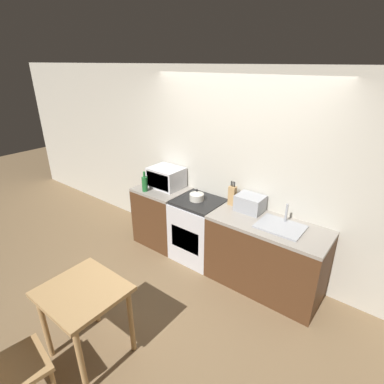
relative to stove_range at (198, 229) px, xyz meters
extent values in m
plane|color=brown|center=(0.33, -0.88, -0.45)|extent=(16.00, 16.00, 0.00)
cube|color=beige|center=(0.33, 0.34, 0.85)|extent=(10.00, 0.06, 2.60)
cube|color=#4C2D19|center=(-0.69, 0.00, -0.02)|extent=(0.74, 0.62, 0.86)
cube|color=gray|center=(-0.69, 0.00, 0.43)|extent=(0.74, 0.62, 0.04)
cube|color=#4C2D19|center=(1.02, 0.00, -0.02)|extent=(1.39, 0.62, 0.86)
cube|color=gray|center=(1.02, 0.00, 0.43)|extent=(1.39, 0.62, 0.04)
cube|color=silver|center=(0.00, 0.00, -0.02)|extent=(0.64, 0.62, 0.86)
cube|color=black|center=(0.00, 0.00, 0.43)|extent=(0.61, 0.57, 0.04)
cube|color=black|center=(0.00, -0.30, -0.02)|extent=(0.46, 0.02, 0.32)
cylinder|color=beige|center=(-0.03, 0.00, 0.50)|extent=(0.19, 0.19, 0.09)
cone|color=beige|center=(-0.03, 0.00, 0.56)|extent=(0.18, 0.18, 0.04)
sphere|color=black|center=(-0.03, 0.00, 0.60)|extent=(0.04, 0.04, 0.04)
cube|color=silver|center=(-0.67, 0.10, 0.60)|extent=(0.48, 0.39, 0.30)
cube|color=black|center=(-0.67, -0.09, 0.60)|extent=(0.42, 0.01, 0.24)
cylinder|color=#1E662D|center=(-0.81, -0.22, 0.56)|extent=(0.08, 0.08, 0.21)
cylinder|color=#1E662D|center=(-0.81, -0.22, 0.71)|extent=(0.03, 0.03, 0.08)
cube|color=tan|center=(0.42, 0.17, 0.58)|extent=(0.09, 0.07, 0.26)
cylinder|color=black|center=(0.39, 0.17, 0.74)|extent=(0.01, 0.01, 0.07)
cylinder|color=black|center=(0.42, 0.17, 0.74)|extent=(0.01, 0.01, 0.07)
cylinder|color=black|center=(0.44, 0.17, 0.74)|extent=(0.01, 0.01, 0.07)
cube|color=#999BA0|center=(0.68, 0.16, 0.55)|extent=(0.34, 0.26, 0.20)
cube|color=black|center=(0.68, 0.03, 0.55)|extent=(0.30, 0.01, 0.16)
cube|color=#999BA0|center=(1.16, 0.00, 0.46)|extent=(0.51, 0.39, 0.02)
cylinder|color=#999BA0|center=(1.16, 0.14, 0.58)|extent=(0.03, 0.03, 0.22)
cube|color=tan|center=(0.14, -1.90, 0.31)|extent=(0.70, 0.66, 0.04)
cylinder|color=tan|center=(-0.15, -2.17, -0.08)|extent=(0.05, 0.05, 0.74)
cylinder|color=tan|center=(0.43, -2.17, -0.08)|extent=(0.05, 0.05, 0.74)
cylinder|color=tan|center=(-0.15, -1.64, -0.08)|extent=(0.05, 0.05, 0.74)
cylinder|color=tan|center=(0.43, -1.64, -0.08)|extent=(0.05, 0.05, 0.74)
cube|color=tan|center=(0.14, -2.54, 0.01)|extent=(0.50, 0.50, 0.04)
cylinder|color=tan|center=(-0.02, -2.33, -0.22)|extent=(0.04, 0.04, 0.46)
camera|label=1|loc=(2.18, -2.94, 2.19)|focal=28.00mm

